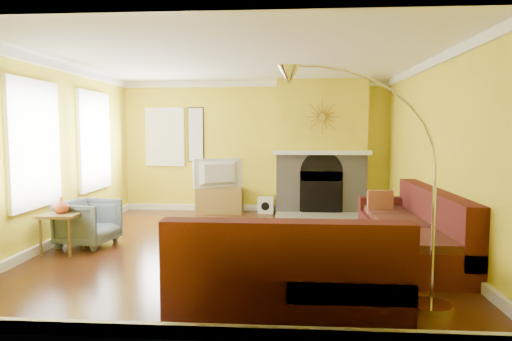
# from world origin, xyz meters

# --- Properties ---
(floor) EXTENTS (5.50, 6.00, 0.02)m
(floor) POSITION_xyz_m (0.00, 0.00, -0.01)
(floor) COLOR #522711
(floor) RESTS_ON ground
(ceiling) EXTENTS (5.50, 6.00, 0.02)m
(ceiling) POSITION_xyz_m (0.00, 0.00, 2.71)
(ceiling) COLOR white
(ceiling) RESTS_ON ground
(wall_back) EXTENTS (5.50, 0.02, 2.70)m
(wall_back) POSITION_xyz_m (0.00, 3.01, 1.35)
(wall_back) COLOR yellow
(wall_back) RESTS_ON ground
(wall_front) EXTENTS (5.50, 0.02, 2.70)m
(wall_front) POSITION_xyz_m (0.00, -3.01, 1.35)
(wall_front) COLOR yellow
(wall_front) RESTS_ON ground
(wall_left) EXTENTS (0.02, 6.00, 2.70)m
(wall_left) POSITION_xyz_m (-2.76, 0.00, 1.35)
(wall_left) COLOR yellow
(wall_left) RESTS_ON ground
(wall_right) EXTENTS (0.02, 6.00, 2.70)m
(wall_right) POSITION_xyz_m (2.76, 0.00, 1.35)
(wall_right) COLOR yellow
(wall_right) RESTS_ON ground
(baseboard) EXTENTS (5.50, 6.00, 0.12)m
(baseboard) POSITION_xyz_m (0.00, 0.00, 0.06)
(baseboard) COLOR white
(baseboard) RESTS_ON floor
(crown_molding) EXTENTS (5.50, 6.00, 0.12)m
(crown_molding) POSITION_xyz_m (0.00, 0.00, 2.64)
(crown_molding) COLOR white
(crown_molding) RESTS_ON ceiling
(window_left_near) EXTENTS (0.06, 1.22, 1.72)m
(window_left_near) POSITION_xyz_m (-2.72, 1.30, 1.50)
(window_left_near) COLOR white
(window_left_near) RESTS_ON wall_left
(window_left_far) EXTENTS (0.06, 1.22, 1.72)m
(window_left_far) POSITION_xyz_m (-2.72, -0.60, 1.50)
(window_left_far) COLOR white
(window_left_far) RESTS_ON wall_left
(window_back) EXTENTS (0.82, 0.06, 1.22)m
(window_back) POSITION_xyz_m (-1.90, 2.96, 1.55)
(window_back) COLOR white
(window_back) RESTS_ON wall_back
(wall_art) EXTENTS (0.34, 0.04, 1.14)m
(wall_art) POSITION_xyz_m (-1.25, 2.97, 1.60)
(wall_art) COLOR white
(wall_art) RESTS_ON wall_back
(fireplace) EXTENTS (1.80, 0.40, 2.70)m
(fireplace) POSITION_xyz_m (1.35, 2.80, 1.35)
(fireplace) COLOR gray
(fireplace) RESTS_ON floor
(mantel) EXTENTS (1.92, 0.22, 0.08)m
(mantel) POSITION_xyz_m (1.35, 2.56, 1.25)
(mantel) COLOR white
(mantel) RESTS_ON fireplace
(hearth) EXTENTS (1.80, 0.70, 0.06)m
(hearth) POSITION_xyz_m (1.35, 2.25, 0.03)
(hearth) COLOR gray
(hearth) RESTS_ON floor
(sunburst) EXTENTS (0.70, 0.04, 0.70)m
(sunburst) POSITION_xyz_m (1.35, 2.57, 1.95)
(sunburst) COLOR olive
(sunburst) RESTS_ON fireplace
(rug) EXTENTS (2.40, 1.80, 0.02)m
(rug) POSITION_xyz_m (0.85, -0.67, 0.01)
(rug) COLOR beige
(rug) RESTS_ON floor
(sectional_sofa) EXTENTS (3.17, 3.76, 0.90)m
(sectional_sofa) POSITION_xyz_m (1.17, -0.82, 0.45)
(sectional_sofa) COLOR #4E1A19
(sectional_sofa) RESTS_ON floor
(coffee_table) EXTENTS (1.06, 1.06, 0.35)m
(coffee_table) POSITION_xyz_m (0.03, -0.85, 0.17)
(coffee_table) COLOR white
(coffee_table) RESTS_ON floor
(media_console) EXTENTS (0.94, 0.42, 0.52)m
(media_console) POSITION_xyz_m (-0.71, 2.68, 0.26)
(media_console) COLOR olive
(media_console) RESTS_ON floor
(tv) EXTENTS (0.99, 0.60, 0.60)m
(tv) POSITION_xyz_m (-0.71, 2.68, 0.82)
(tv) COLOR black
(tv) RESTS_ON media_console
(subwoofer) EXTENTS (0.32, 0.32, 0.32)m
(subwoofer) POSITION_xyz_m (0.23, 2.77, 0.16)
(subwoofer) COLOR white
(subwoofer) RESTS_ON floor
(armchair) EXTENTS (0.86, 0.84, 0.67)m
(armchair) POSITION_xyz_m (-2.23, -0.09, 0.34)
(armchair) COLOR slate
(armchair) RESTS_ON floor
(side_table) EXTENTS (0.52, 0.52, 0.55)m
(side_table) POSITION_xyz_m (-2.42, -0.51, 0.28)
(side_table) COLOR olive
(side_table) RESTS_ON floor
(vase) EXTENTS (0.27, 0.27, 0.22)m
(vase) POSITION_xyz_m (-2.42, -0.51, 0.66)
(vase) COLOR #CE5526
(vase) RESTS_ON side_table
(book) EXTENTS (0.22, 0.28, 0.02)m
(book) POSITION_xyz_m (-0.10, -0.76, 0.36)
(book) COLOR white
(book) RESTS_ON coffee_table
(arc_lamp) EXTENTS (1.43, 0.36, 2.27)m
(arc_lamp) POSITION_xyz_m (1.42, -2.22, 1.14)
(arc_lamp) COLOR silver
(arc_lamp) RESTS_ON floor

